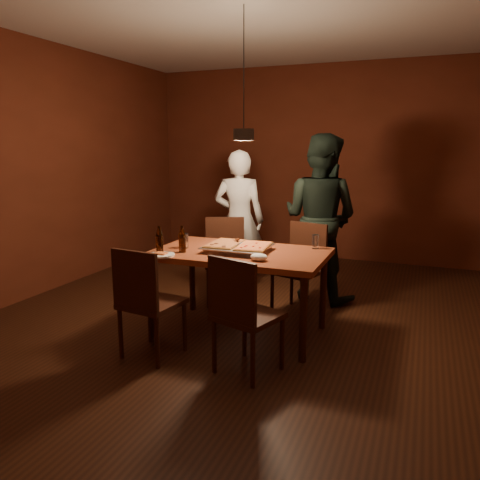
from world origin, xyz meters
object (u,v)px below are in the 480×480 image
at_px(plate_slice, 161,255).
at_px(chair_near_left, 145,293).
at_px(chair_far_left, 225,251).
at_px(chair_near_right, 241,305).
at_px(chair_far_right, 302,259).
at_px(diner_white, 239,220).
at_px(pizza_tray, 238,248).
at_px(beer_bottle_b, 182,239).
at_px(diner_dark, 320,218).
at_px(pendant_lamp, 244,133).
at_px(dining_table, 240,259).
at_px(beer_bottle_a, 159,240).

bearing_deg(plate_slice, chair_near_left, -79.90).
bearing_deg(chair_far_left, chair_near_right, 92.64).
distance_m(chair_far_right, diner_white, 1.08).
relative_size(pizza_tray, beer_bottle_b, 2.36).
distance_m(diner_dark, pendant_lamp, 1.46).
bearing_deg(chair_near_right, plate_slice, 175.78).
relative_size(chair_far_left, chair_near_left, 1.15).
height_order(dining_table, beer_bottle_b, beer_bottle_b).
xyz_separation_m(dining_table, chair_far_right, (0.37, 0.76, -0.14)).
bearing_deg(diner_white, beer_bottle_b, 82.65).
height_order(chair_far_left, chair_far_right, same).
xyz_separation_m(diner_dark, pendant_lamp, (-0.46, -1.08, 0.87)).
distance_m(chair_far_left, pendant_lamp, 1.45).
distance_m(chair_near_left, beer_bottle_b, 0.64).
xyz_separation_m(chair_near_left, beer_bottle_b, (0.04, 0.55, 0.33)).
xyz_separation_m(plate_slice, pendant_lamp, (0.52, 0.57, 1.00)).
relative_size(chair_far_right, diner_dark, 0.29).
bearing_deg(diner_white, pizza_tray, 101.03).
bearing_deg(chair_near_right, diner_dark, 103.76).
distance_m(plate_slice, diner_dark, 1.92).
bearing_deg(beer_bottle_a, pizza_tray, 28.03).
distance_m(chair_far_left, pizza_tray, 0.96).
bearing_deg(chair_near_left, chair_near_right, 8.20).
bearing_deg(plate_slice, pendant_lamp, 47.59).
xyz_separation_m(dining_table, plate_slice, (-0.55, -0.41, 0.08)).
relative_size(chair_far_right, pendant_lamp, 0.48).
xyz_separation_m(chair_far_left, beer_bottle_b, (0.04, -1.02, 0.33)).
height_order(dining_table, chair_far_right, chair_far_right).
distance_m(pizza_tray, diner_dark, 1.33).
height_order(dining_table, beer_bottle_a, beer_bottle_a).
height_order(dining_table, chair_far_left, chair_far_left).
height_order(pizza_tray, pendant_lamp, pendant_lamp).
bearing_deg(chair_far_left, pendant_lamp, 101.26).
bearing_deg(plate_slice, chair_far_right, 51.65).
height_order(chair_far_right, beer_bottle_a, beer_bottle_a).
bearing_deg(chair_far_right, chair_near_left, 77.53).
relative_size(dining_table, pendant_lamp, 1.36).
bearing_deg(plate_slice, beer_bottle_a, 125.87).
bearing_deg(beer_bottle_b, diner_dark, 58.71).
relative_size(chair_near_right, diner_white, 0.33).
bearing_deg(diner_white, pendant_lamp, 103.43).
relative_size(pizza_tray, pendant_lamp, 0.50).
bearing_deg(diner_white, plate_slice, 78.96).
height_order(chair_far_left, chair_near_right, same).
xyz_separation_m(dining_table, beer_bottle_a, (-0.61, -0.32, 0.19)).
height_order(beer_bottle_b, diner_white, diner_white).
distance_m(chair_far_left, beer_bottle_a, 1.18).
height_order(chair_near_left, pendant_lamp, pendant_lamp).
xyz_separation_m(chair_near_left, beer_bottle_a, (-0.13, 0.45, 0.33)).
height_order(pizza_tray, beer_bottle_a, beer_bottle_a).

